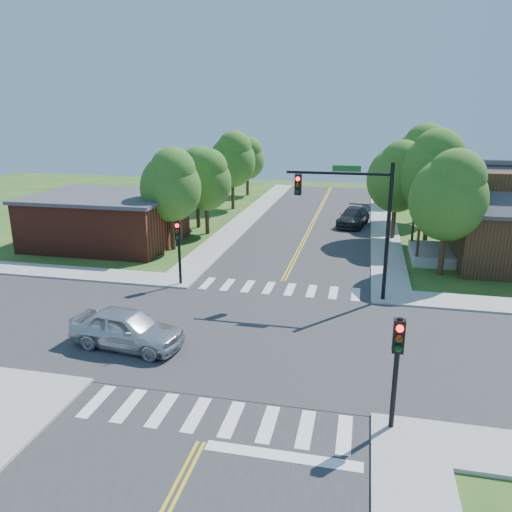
% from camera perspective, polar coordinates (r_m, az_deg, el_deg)
% --- Properties ---
extents(ground, '(100.00, 100.00, 0.00)m').
position_cam_1_polar(ground, '(22.33, -0.09, -9.21)').
color(ground, '#224E18').
rests_on(ground, ground).
extents(road_ns, '(10.00, 90.00, 0.04)m').
position_cam_1_polar(road_ns, '(22.32, -0.09, -9.16)').
color(road_ns, '#2D2D30').
rests_on(road_ns, ground).
extents(road_ew, '(90.00, 10.00, 0.04)m').
position_cam_1_polar(road_ew, '(22.32, -0.09, -9.15)').
color(road_ew, '#2D2D30').
rests_on(road_ew, ground).
extents(intersection_patch, '(10.20, 10.20, 0.06)m').
position_cam_1_polar(intersection_patch, '(22.33, -0.09, -9.21)').
color(intersection_patch, '#2D2D30').
rests_on(intersection_patch, ground).
extents(sidewalk_nw, '(40.00, 40.00, 0.14)m').
position_cam_1_polar(sidewalk_nw, '(41.93, -16.74, 2.49)').
color(sidewalk_nw, '#9E9B93').
rests_on(sidewalk_nw, ground).
extents(crosswalk_north, '(8.85, 2.00, 0.01)m').
position_cam_1_polar(crosswalk_north, '(27.93, 2.68, -3.74)').
color(crosswalk_north, white).
rests_on(crosswalk_north, ground).
extents(crosswalk_south, '(8.85, 2.00, 0.01)m').
position_cam_1_polar(crosswalk_south, '(17.10, -4.84, -17.84)').
color(crosswalk_south, white).
rests_on(crosswalk_south, ground).
extents(centerline, '(0.30, 90.00, 0.01)m').
position_cam_1_polar(centerline, '(22.31, -0.09, -9.10)').
color(centerline, gold).
rests_on(centerline, ground).
extents(stop_bar, '(4.60, 0.45, 0.09)m').
position_cam_1_polar(stop_bar, '(15.56, 3.04, -21.98)').
color(stop_bar, white).
rests_on(stop_bar, ground).
extents(signal_mast_ne, '(5.30, 0.42, 7.20)m').
position_cam_1_polar(signal_mast_ne, '(25.70, 11.25, 5.32)').
color(signal_mast_ne, black).
rests_on(signal_mast_ne, ground).
extents(signal_pole_se, '(0.34, 0.42, 3.80)m').
position_cam_1_polar(signal_pole_se, '(15.72, 15.85, -10.68)').
color(signal_pole_se, black).
rests_on(signal_pole_se, ground).
extents(signal_pole_nw, '(0.34, 0.42, 3.80)m').
position_cam_1_polar(signal_pole_nw, '(28.02, -8.83, 1.76)').
color(signal_pole_nw, black).
rests_on(signal_pole_nw, ground).
extents(building_nw, '(10.40, 8.40, 3.73)m').
position_cam_1_polar(building_nw, '(38.54, -16.71, 4.08)').
color(building_nw, maroon).
rests_on(building_nw, ground).
extents(tree_e_a, '(4.46, 4.24, 7.59)m').
position_cam_1_polar(tree_e_a, '(31.21, 21.31, 6.66)').
color(tree_e_a, '#382314').
rests_on(tree_e_a, ground).
extents(tree_e_b, '(4.97, 4.73, 8.46)m').
position_cam_1_polar(tree_e_b, '(38.24, 19.59, 9.30)').
color(tree_e_b, '#382314').
rests_on(tree_e_b, ground).
extents(tree_e_c, '(5.07, 4.82, 8.62)m').
position_cam_1_polar(tree_e_c, '(45.83, 18.44, 10.58)').
color(tree_e_c, '#382314').
rests_on(tree_e_c, ground).
extents(tree_e_d, '(4.40, 4.18, 7.49)m').
position_cam_1_polar(tree_e_d, '(55.25, 17.52, 10.73)').
color(tree_e_d, '#382314').
rests_on(tree_e_d, ground).
extents(tree_w_a, '(4.27, 4.05, 7.25)m').
position_cam_1_polar(tree_w_a, '(35.31, -9.66, 8.20)').
color(tree_w_a, '#382314').
rests_on(tree_w_a, ground).
extents(tree_w_b, '(4.01, 3.81, 6.82)m').
position_cam_1_polar(tree_w_b, '(42.02, -6.69, 9.20)').
color(tree_w_b, '#382314').
rests_on(tree_w_b, ground).
extents(tree_w_c, '(4.56, 4.33, 7.75)m').
position_cam_1_polar(tree_w_c, '(49.92, -2.64, 11.13)').
color(tree_w_c, '#382314').
rests_on(tree_w_c, ground).
extents(tree_w_d, '(3.92, 3.72, 6.66)m').
position_cam_1_polar(tree_w_d, '(58.17, -0.93, 11.18)').
color(tree_w_d, '#382314').
rests_on(tree_w_d, ground).
extents(tree_house, '(4.45, 4.23, 7.57)m').
position_cam_1_polar(tree_house, '(39.08, 15.95, 8.88)').
color(tree_house, '#382314').
rests_on(tree_house, ground).
extents(tree_bldg, '(4.00, 3.80, 6.80)m').
position_cam_1_polar(tree_bldg, '(39.67, -5.64, 8.79)').
color(tree_bldg, '#382314').
rests_on(tree_bldg, ground).
extents(car_silver, '(3.16, 5.35, 1.66)m').
position_cam_1_polar(car_silver, '(21.74, -14.54, -8.11)').
color(car_silver, silver).
rests_on(car_silver, ground).
extents(car_dgrey, '(3.95, 5.96, 1.51)m').
position_cam_1_polar(car_dgrey, '(43.80, 11.08, 4.38)').
color(car_dgrey, '#282B2D').
rests_on(car_dgrey, ground).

